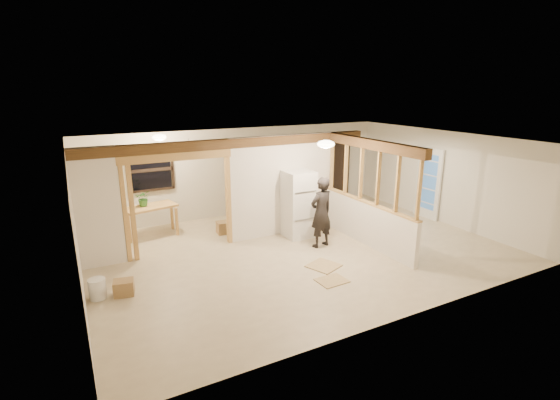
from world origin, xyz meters
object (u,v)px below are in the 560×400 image
refrigerator (298,204)px  woman (321,212)px  shop_vac (94,246)px  bookshelf (334,172)px  work_table (151,221)px

refrigerator → woman: 0.85m
shop_vac → bookshelf: size_ratio=0.31×
work_table → woman: bearing=-49.3°
refrigerator → shop_vac: size_ratio=2.79×
work_table → shop_vac: work_table is taller
shop_vac → bookshelf: bookshelf is taller
woman → bookshelf: size_ratio=0.87×
woman → bookshelf: 3.95m
refrigerator → shop_vac: refrigerator is taller
refrigerator → bookshelf: size_ratio=0.86×
refrigerator → work_table: refrigerator is taller
refrigerator → bookshelf: bearing=40.3°
refrigerator → bookshelf: (2.61, 2.21, 0.13)m
refrigerator → bookshelf: bookshelf is taller
work_table → refrigerator: bearing=-39.8°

